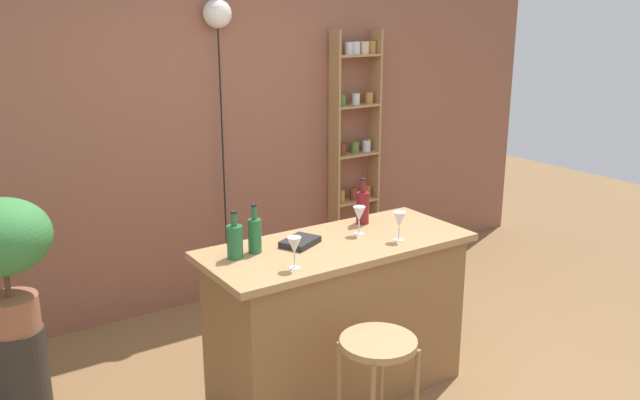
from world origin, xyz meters
The scene contains 14 objects.
back_wall centered at (0.00, 1.95, 1.40)m, with size 6.40×0.10×2.80m, color #8C5642.
kitchen_counter centered at (0.00, 0.30, 0.46)m, with size 1.53×0.65×0.92m.
bar_stool centered at (-0.20, -0.33, 0.49)m, with size 0.37×0.37×0.65m.
spice_shelf centered at (1.23, 1.81, 1.08)m, with size 0.43×0.15×2.01m.
plant_stool centered at (-1.58, 1.10, 0.24)m, with size 0.31×0.31×0.49m, color #2D2823.
potted_plant centered at (-1.58, 1.10, 0.96)m, with size 0.51×0.46×0.74m.
bottle_sauce_amber centered at (-0.45, 0.41, 1.02)m, with size 0.07×0.07×0.27m.
bottle_wine_red centered at (-0.58, 0.40, 1.01)m, with size 0.08×0.08×0.25m.
bottle_vinegar centered at (0.33, 0.50, 1.02)m, with size 0.08×0.08×0.28m.
wine_glass_left centered at (-0.40, 0.10, 1.03)m, with size 0.07×0.07×0.16m.
wine_glass_center centered at (0.19, 0.35, 1.03)m, with size 0.07×0.07×0.16m.
wine_glass_right centered at (0.31, 0.14, 1.03)m, with size 0.07×0.07×0.16m.
cookbook centered at (-0.19, 0.38, 0.93)m, with size 0.21×0.15×0.04m, color black.
pendant_globe_light centered at (0.05, 1.84, 2.10)m, with size 0.20×0.20×2.24m.
Camera 1 is at (-2.01, -2.56, 2.16)m, focal length 37.52 mm.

